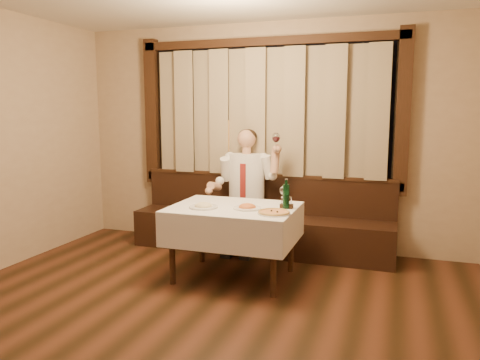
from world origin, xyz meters
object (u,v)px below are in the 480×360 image
(banquette, at_px, (261,226))
(pasta_cream, at_px, (204,204))
(pizza, at_px, (274,212))
(green_bottle, at_px, (286,196))
(dining_table, at_px, (234,216))
(seated_man, at_px, (245,182))
(pasta_red, at_px, (247,205))
(cruet_caddy, at_px, (287,203))

(banquette, bearing_deg, pasta_cream, -102.37)
(pizza, relative_size, green_bottle, 1.05)
(dining_table, relative_size, seated_man, 0.85)
(pasta_red, relative_size, pasta_cream, 0.96)
(banquette, height_order, pasta_red, banquette)
(pasta_cream, height_order, seated_man, seated_man)
(dining_table, relative_size, cruet_caddy, 9.31)
(pizza, distance_m, cruet_caddy, 0.30)
(banquette, height_order, pizza, banquette)
(pasta_cream, height_order, cruet_caddy, cruet_caddy)
(dining_table, bearing_deg, green_bottle, 6.81)
(banquette, distance_m, seated_man, 0.59)
(cruet_caddy, distance_m, seated_man, 1.11)
(banquette, xyz_separation_m, pizza, (0.48, -1.23, 0.46))
(pizza, relative_size, pasta_cream, 1.09)
(dining_table, bearing_deg, pasta_cream, -147.18)
(banquette, distance_m, dining_table, 1.08)
(pasta_red, relative_size, cruet_caddy, 2.05)
(pasta_red, xyz_separation_m, green_bottle, (0.36, 0.14, 0.09))
(pasta_cream, distance_m, cruet_caddy, 0.83)
(dining_table, height_order, pasta_cream, pasta_cream)
(green_bottle, bearing_deg, dining_table, -173.19)
(seated_man, bearing_deg, pizza, -59.95)
(green_bottle, distance_m, seated_man, 1.12)
(seated_man, bearing_deg, pasta_red, -70.77)
(green_bottle, distance_m, cruet_caddy, 0.08)
(pasta_cream, distance_m, green_bottle, 0.83)
(banquette, relative_size, pasta_cream, 11.02)
(banquette, relative_size, pasta_red, 11.43)
(green_bottle, xyz_separation_m, cruet_caddy, (-0.00, 0.03, -0.08))
(dining_table, distance_m, pasta_cream, 0.34)
(banquette, xyz_separation_m, pasta_cream, (-0.26, -1.19, 0.49))
(banquette, distance_m, pasta_red, 1.21)
(green_bottle, bearing_deg, pizza, -101.46)
(pasta_red, distance_m, cruet_caddy, 0.40)
(dining_table, relative_size, pasta_cream, 4.37)
(dining_table, distance_m, green_bottle, 0.58)
(pasta_red, relative_size, green_bottle, 0.93)
(pasta_red, bearing_deg, cruet_caddy, 24.18)
(cruet_caddy, relative_size, seated_man, 0.09)
(cruet_caddy, height_order, seated_man, seated_man)
(pasta_red, xyz_separation_m, seated_man, (-0.35, 1.01, 0.07))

